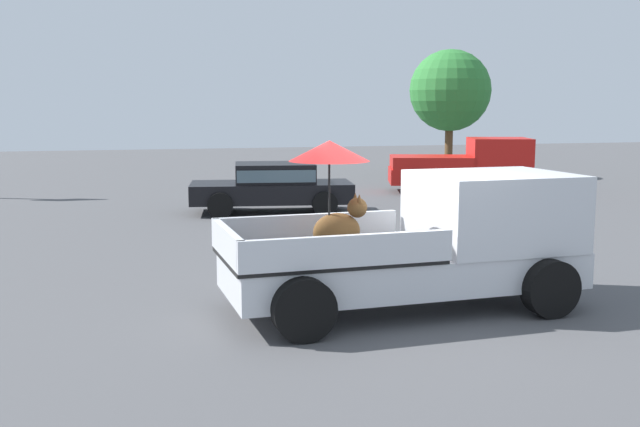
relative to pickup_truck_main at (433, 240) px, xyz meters
name	(u,v)px	position (x,y,z in m)	size (l,w,h in m)	color
ground_plane	(403,308)	(-0.45, -0.03, -0.96)	(80.00, 80.00, 0.00)	#4C4C4F
pickup_truck_main	(433,240)	(0.00, 0.00, 0.00)	(5.13, 2.43, 2.40)	black
pickup_truck_red	(469,166)	(6.77, 12.71, -0.09)	(5.11, 3.21, 1.80)	black
parked_sedan_near	(273,185)	(-0.40, 9.82, -0.22)	(4.51, 2.45, 1.33)	black
tree_by_lot	(450,91)	(8.52, 18.13, 2.48)	(3.27, 3.27, 5.10)	brown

